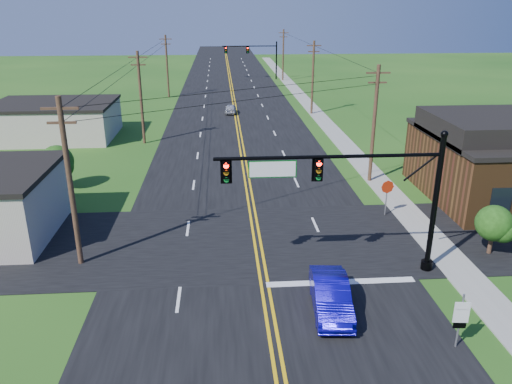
{
  "coord_description": "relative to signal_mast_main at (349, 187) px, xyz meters",
  "views": [
    {
      "loc": [
        -1.81,
        -14.42,
        13.06
      ],
      "look_at": [
        -0.04,
        10.0,
        3.85
      ],
      "focal_mm": 35.0,
      "sensor_mm": 36.0,
      "label": 1
    }
  ],
  "objects": [
    {
      "name": "utility_pole_left_b",
      "position": [
        -13.84,
        27.0,
        -0.03
      ],
      "size": [
        1.8,
        0.28,
        9.0
      ],
      "color": "#382619",
      "rests_on": "ground"
    },
    {
      "name": "cream_bldg_far",
      "position": [
        -23.34,
        30.0,
        -2.89
      ],
      "size": [
        12.2,
        9.2,
        3.7
      ],
      "color": "beige",
      "rests_on": "ground"
    },
    {
      "name": "road_cross",
      "position": [
        -4.34,
        4.0,
        -4.73
      ],
      "size": [
        70.0,
        10.0,
        0.04
      ],
      "primitive_type": "cube",
      "color": "black",
      "rests_on": "ground"
    },
    {
      "name": "utility_pole_right_b",
      "position": [
        5.46,
        40.0,
        -0.03
      ],
      "size": [
        1.8,
        0.28,
        9.0
      ],
      "color": "#382619",
      "rests_on": "ground"
    },
    {
      "name": "route_sign",
      "position": [
        3.16,
        -6.31,
        -3.3
      ],
      "size": [
        0.62,
        0.12,
        2.49
      ],
      "rotation": [
        0.0,
        0.0,
        -0.1
      ],
      "color": "slate",
      "rests_on": "ground"
    },
    {
      "name": "signal_mast_main",
      "position": [
        0.0,
        0.0,
        0.0
      ],
      "size": [
        11.3,
        0.6,
        7.48
      ],
      "color": "black",
      "rests_on": "ground"
    },
    {
      "name": "blue_car",
      "position": [
        -1.39,
        -3.36,
        -4.0
      ],
      "size": [
        1.95,
        4.66,
        1.5
      ],
      "primitive_type": "imported",
      "rotation": [
        0.0,
        0.0,
        -0.08
      ],
      "color": "#0D0695",
      "rests_on": "ground"
    },
    {
      "name": "tree_right_back",
      "position": [
        11.66,
        18.0,
        -2.15
      ],
      "size": [
        3.0,
        3.0,
        4.1
      ],
      "color": "#382619",
      "rests_on": "ground"
    },
    {
      "name": "utility_pole_left_a",
      "position": [
        -13.84,
        2.0,
        -0.03
      ],
      "size": [
        1.8,
        0.28,
        9.0
      ],
      "color": "#382619",
      "rests_on": "ground"
    },
    {
      "name": "distant_car",
      "position": [
        -4.82,
        40.99,
        -4.17
      ],
      "size": [
        1.58,
        3.49,
        1.16
      ],
      "primitive_type": "imported",
      "rotation": [
        0.0,
        0.0,
        3.08
      ],
      "color": "silver",
      "rests_on": "ground"
    },
    {
      "name": "stop_sign",
      "position": [
        4.54,
        7.19,
        -2.98
      ],
      "size": [
        0.87,
        0.18,
        2.45
      ],
      "rotation": [
        0.0,
        0.0,
        0.16
      ],
      "color": "slate",
      "rests_on": "ground"
    },
    {
      "name": "tree_left",
      "position": [
        -18.34,
        14.0,
        -2.59
      ],
      "size": [
        2.4,
        2.4,
        3.37
      ],
      "color": "#382619",
      "rests_on": "ground"
    },
    {
      "name": "utility_pole_left_c",
      "position": [
        -13.84,
        54.0,
        -0.03
      ],
      "size": [
        1.8,
        0.28,
        9.0
      ],
      "color": "#382619",
      "rests_on": "ground"
    },
    {
      "name": "road_main",
      "position": [
        -4.34,
        42.0,
        -4.73
      ],
      "size": [
        16.0,
        220.0,
        0.04
      ],
      "primitive_type": "cube",
      "color": "black",
      "rests_on": "ground"
    },
    {
      "name": "utility_pole_right_a",
      "position": [
        5.46,
        14.0,
        -0.03
      ],
      "size": [
        1.8,
        0.28,
        9.0
      ],
      "color": "#382619",
      "rests_on": "ground"
    },
    {
      "name": "sidewalk",
      "position": [
        6.16,
        32.0,
        -4.71
      ],
      "size": [
        2.0,
        160.0,
        0.08
      ],
      "primitive_type": "cube",
      "color": "gray",
      "rests_on": "ground"
    },
    {
      "name": "shrub_corner",
      "position": [
        8.66,
        1.5,
        -2.9
      ],
      "size": [
        2.0,
        2.0,
        2.86
      ],
      "color": "#382619",
      "rests_on": "ground"
    },
    {
      "name": "signal_mast_far",
      "position": [
        0.1,
        72.0,
        -0.2
      ],
      "size": [
        10.98,
        0.6,
        7.48
      ],
      "color": "black",
      "rests_on": "ground"
    },
    {
      "name": "utility_pole_right_c",
      "position": [
        5.46,
        70.0,
        -0.03
      ],
      "size": [
        1.8,
        0.28,
        9.0
      ],
      "color": "#382619",
      "rests_on": "ground"
    }
  ]
}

